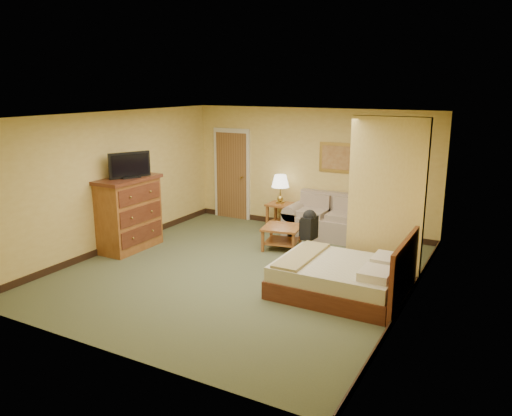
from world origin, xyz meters
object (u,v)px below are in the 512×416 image
Objects in this scene: coffee_table at (282,233)px; bed at (343,277)px; dresser at (129,213)px; loveseat at (329,223)px.

coffee_table is 2.31m from bed.
coffee_table is 2.94m from dresser.
loveseat is at bearing 39.39° from dresser.
coffee_table is at bearing 138.67° from bed.
bed is (1.74, -1.53, -0.04)m from coffee_table.
loveseat is 1.27× the size of dresser.
loveseat is 4.01m from dresser.
dresser is (-2.56, -1.38, 0.38)m from coffee_table.
loveseat is 1.26m from coffee_table.
coffee_table is at bearing 28.34° from dresser.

